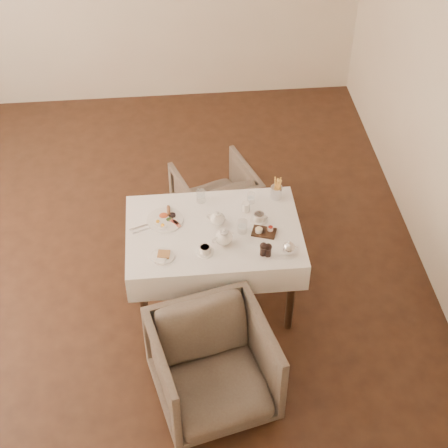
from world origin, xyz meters
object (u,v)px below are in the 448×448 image
Objects in this scene: table at (214,241)px; teapot_centre at (217,218)px; armchair_far at (216,198)px; armchair_near at (213,367)px; breakfast_plate at (165,219)px.

table is 0.19m from teapot_centre.
table is 1.97× the size of armchair_far.
armchair_far is at bearing 110.29° from teapot_centre.
armchair_far is at bearing 70.86° from armchair_near.
breakfast_plate reaches higher than armchair_far.
armchair_near is 5.15× the size of teapot_centre.
teapot_centre is (0.12, 0.98, 0.46)m from armchair_near.
teapot_centre is (0.38, -0.08, 0.05)m from breakfast_plate.
breakfast_plate is at bearing 158.25° from table.
breakfast_plate is (-0.26, 1.06, 0.41)m from armchair_near.
armchair_near is at bearing -95.18° from table.
breakfast_plate is at bearing 40.72° from armchair_far.
armchair_near is (-0.08, -0.92, -0.28)m from table.
armchair_far is at bearing 84.94° from breakfast_plate.
table is 0.96m from armchair_far.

